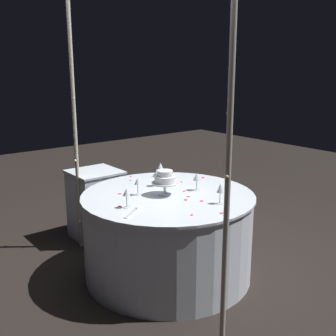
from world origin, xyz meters
The scene contains 24 objects.
ground_plane centered at (0.00, 0.00, 0.00)m, with size 12.00×12.00×0.00m, color black.
decorative_arch centered at (0.00, 0.34, 1.56)m, with size 2.02×0.06×2.44m.
main_table centered at (0.00, 0.00, 0.37)m, with size 1.46×1.46×0.73m.
side_table centered at (1.09, 0.10, 0.36)m, with size 0.48×0.48×0.73m.
tiered_cake centered at (0.00, 0.03, 0.87)m, with size 0.22×0.22×0.21m.
wine_glass_0 centered at (0.14, 0.21, 0.84)m, with size 0.06×0.06×0.15m.
wine_glass_1 centered at (-0.07, 0.45, 0.84)m, with size 0.06×0.06×0.15m.
wine_glass_2 centered at (-0.07, -0.26, 0.84)m, with size 0.06×0.06×0.16m.
wine_glass_3 centered at (0.48, -0.29, 0.83)m, with size 0.06×0.06×0.14m.
wine_glass_4 centered at (0.25, -0.07, 0.85)m, with size 0.07×0.07×0.16m.
wine_glass_5 centered at (-0.44, -0.16, 0.85)m, with size 0.06×0.06×0.16m.
cake_knife centered at (-0.17, 0.45, 0.73)m, with size 0.18×0.26×0.01m.
rose_petal_0 centered at (0.54, 0.02, 0.73)m, with size 0.03×0.02×0.00m, color #E02D47.
rose_petal_1 centered at (-0.61, -0.02, 0.73)m, with size 0.04×0.03×0.00m, color #E02D47.
rose_petal_2 centered at (0.19, -0.58, 0.73)m, with size 0.04×0.03×0.00m, color #E02D47.
rose_petal_3 centered at (-0.16, -0.08, 0.73)m, with size 0.03×0.02×0.00m, color #E02D47.
rose_petal_4 centered at (0.66, -0.06, 0.73)m, with size 0.03×0.02×0.00m, color #E02D47.
rose_petal_5 centered at (-0.50, 0.18, 0.73)m, with size 0.03×0.02×0.00m, color #E02D47.
rose_petal_6 centered at (-0.02, 0.48, 0.73)m, with size 0.03×0.02×0.00m, color #E02D47.
rose_petal_7 centered at (-0.31, -0.09, 0.73)m, with size 0.04×0.03×0.00m, color #E02D47.
rose_petal_8 centered at (-0.21, -0.01, 0.73)m, with size 0.04×0.03×0.00m, color #E02D47.
rose_petal_9 centered at (0.21, -0.32, 0.73)m, with size 0.02×0.02×0.00m, color #E02D47.
rose_petal_10 centered at (-0.03, -0.16, 0.73)m, with size 0.03×0.02×0.00m, color #E02D47.
rose_petal_11 centered at (0.26, 0.32, 0.73)m, with size 0.03×0.02×0.00m, color #E02D47.
Camera 1 is at (-2.56, 2.04, 1.77)m, focal length 43.71 mm.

